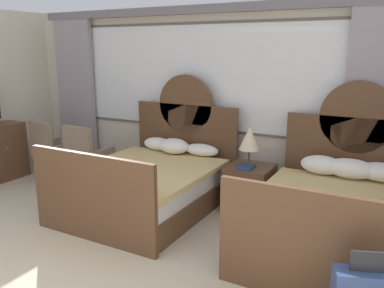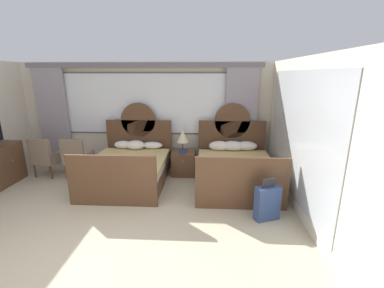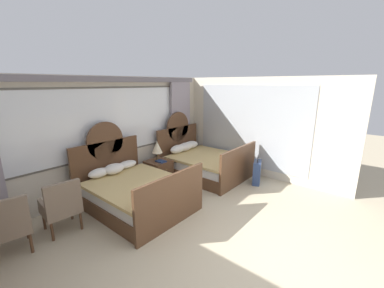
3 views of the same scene
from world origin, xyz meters
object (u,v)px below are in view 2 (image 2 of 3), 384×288
Objects in this scene: armchair_by_window_centre at (46,156)px; table_lamp_on_nightstand at (183,136)px; book_on_nightstand at (183,152)px; bed_near_window at (130,168)px; armchair_by_window_left at (77,157)px; bed_near_mirror at (235,169)px; nightstand_between_beds at (184,162)px; suitcase_on_floor at (267,203)px.

table_lamp_on_nightstand is at bearing 5.58° from armchair_by_window_centre.
table_lamp_on_nightstand reaches higher than book_on_nightstand.
table_lamp_on_nightstand is at bearing 26.10° from bed_near_window.
armchair_by_window_left is at bearing 169.35° from bed_near_window.
nightstand_between_beds is (-1.19, 0.56, -0.06)m from bed_near_mirror.
nightstand_between_beds is 2.30× the size of book_on_nightstand.
bed_near_mirror is at bearing -3.70° from armchair_by_window_left.
bed_near_window is 2.22× the size of armchair_by_window_left.
bed_near_mirror is 1.48m from suitcase_on_floor.
nightstand_between_beds is at bearing 1.91° from table_lamp_on_nightstand.
armchair_by_window_centre is 5.17m from suitcase_on_floor.
bed_near_mirror is 2.85× the size of suitcase_on_floor.
bed_near_window is 1.29m from book_on_nightstand.
nightstand_between_beds is 0.66m from table_lamp_on_nightstand.
bed_near_mirror reaches higher than armchair_by_window_left.
armchair_by_window_left is 0.77m from armchair_by_window_centre.
bed_near_mirror is 1.32m from nightstand_between_beds.
nightstand_between_beds is 3.32m from armchair_by_window_centre.
book_on_nightstand is (-0.01, -0.11, 0.31)m from nightstand_between_beds.
bed_near_window reaches higher than nightstand_between_beds.
armchair_by_window_centre is at bearing -174.42° from table_lamp_on_nightstand.
book_on_nightstand reaches higher than nightstand_between_beds.
bed_near_window is at bearing -153.90° from table_lamp_on_nightstand.
nightstand_between_beds is at bearing 5.56° from armchair_by_window_centre.
armchair_by_window_centre is at bearing 176.92° from bed_near_mirror.
book_on_nightstand is at bearing 3.63° from armchair_by_window_centre.
bed_near_window is 3.57× the size of nightstand_between_beds.
bed_near_window is at bearing -158.67° from book_on_nightstand.
bed_near_mirror reaches higher than book_on_nightstand.
table_lamp_on_nightstand is at bearing 129.04° from suitcase_on_floor.
armchair_by_window_left reaches higher than suitcase_on_floor.
book_on_nightstand is 2.49m from suitcase_on_floor.
suitcase_on_floor is at bearing -22.03° from armchair_by_window_left.
bed_near_window reaches higher than armchair_by_window_left.
armchair_by_window_centre is at bearing 173.16° from bed_near_window.
bed_near_window is 8.20× the size of book_on_nightstand.
book_on_nightstand is (0.01, -0.11, -0.35)m from table_lamp_on_nightstand.
suitcase_on_floor is (0.40, -1.43, -0.05)m from bed_near_mirror.
bed_near_window is 2.85× the size of suitcase_on_floor.
table_lamp_on_nightstand is 3.32m from armchair_by_window_centre.
suitcase_on_floor is (1.59, -1.99, 0.01)m from nightstand_between_beds.
suitcase_on_floor reaches higher than nightstand_between_beds.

